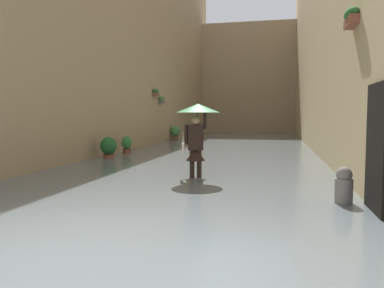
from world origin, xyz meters
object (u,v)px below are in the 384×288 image
Objects in this scene: mooring_bollard at (344,189)px; potted_plant_far_right at (108,148)px; potted_plant_near_right at (127,146)px; person_wading at (197,124)px; potted_plant_mid_right at (175,133)px.

potted_plant_far_right is at bearing -38.37° from mooring_bollard.
mooring_bollard is at bearing 133.84° from potted_plant_near_right.
person_wading is 6.67m from potted_plant_near_right.
person_wading is 14.30m from potted_plant_mid_right.
mooring_bollard is (-3.10, 2.16, -1.09)m from person_wading.
potted_plant_mid_right is at bearing -65.16° from mooring_bollard.
person_wading is 3.93m from mooring_bollard.
potted_plant_near_right is at bearing -46.16° from mooring_bollard.
potted_plant_near_right reaches higher than mooring_bollard.
person_wading is at bearing 139.14° from potted_plant_far_right.
potted_plant_near_right is 1.08× the size of mooring_bollard.
mooring_bollard is (-7.31, 15.80, -0.22)m from potted_plant_mid_right.
potted_plant_mid_right reaches higher than potted_plant_near_right.
potted_plant_near_right is 10.25m from mooring_bollard.
person_wading reaches higher than mooring_bollard.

